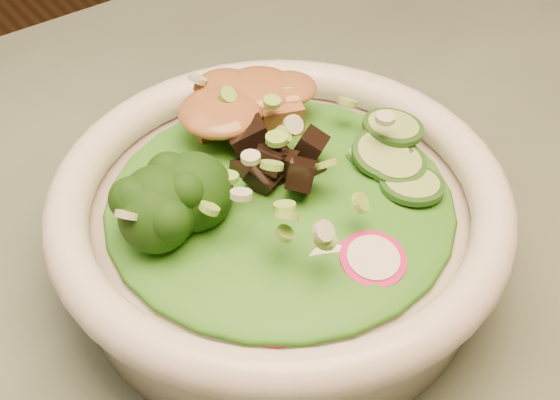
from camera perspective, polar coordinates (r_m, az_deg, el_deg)
dining_table at (r=0.58m, az=1.84°, el=-13.73°), size 1.20×0.80×0.75m
salad_bowl at (r=0.47m, az=0.00°, el=-1.77°), size 0.27×0.27×0.07m
lettuce_bed at (r=0.46m, az=0.00°, el=0.09°), size 0.21×0.21×0.02m
broccoli_florets at (r=0.43m, az=-7.61°, el=-0.88°), size 0.10×0.09×0.04m
radish_slices at (r=0.41m, az=4.24°, el=-5.20°), size 0.12×0.07×0.02m
cucumber_slices at (r=0.47m, az=7.41°, el=3.33°), size 0.09×0.09×0.04m
mushroom_heap at (r=0.46m, az=-0.64°, el=2.37°), size 0.09×0.09×0.04m
tofu_cubes at (r=0.50m, az=-2.89°, el=5.81°), size 0.10×0.08×0.04m
peanut_sauce at (r=0.49m, az=-2.94°, el=7.05°), size 0.07×0.06×0.02m
scallion_garnish at (r=0.44m, az=0.00°, el=2.42°), size 0.20×0.20×0.02m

